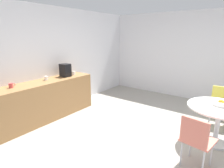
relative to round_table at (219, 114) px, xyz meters
name	(u,v)px	position (x,y,z in m)	size (l,w,h in m)	color
ground_plane	(162,146)	(-0.64, 0.74, -0.58)	(6.00, 6.00, 0.00)	#9E998E
wall_back	(52,60)	(-0.64, 3.74, 0.72)	(6.00, 0.10, 2.60)	silver
wall_side_right	(206,57)	(2.36, 0.74, 0.72)	(0.10, 6.00, 2.60)	silver
counter_block	(45,100)	(-1.17, 3.39, -0.13)	(2.44, 0.60, 0.90)	#9E7042
round_table	(219,114)	(0.00, 0.00, 0.00)	(1.06, 1.06, 0.72)	silver
chair_coral	(196,137)	(-0.94, 0.16, -0.06)	(0.48, 0.48, 0.83)	silver
chair_yellow	(221,101)	(0.95, 0.09, -0.06)	(0.46, 0.46, 0.83)	silver
fruit_bowl	(221,103)	(0.05, 0.00, 0.18)	(0.27, 0.27, 0.11)	silver
mug_white	(74,73)	(-0.27, 3.39, 0.36)	(0.13, 0.08, 0.09)	white
mug_green	(11,85)	(-1.87, 3.44, 0.36)	(0.13, 0.08, 0.09)	#D84C4C
mug_red	(46,78)	(-1.06, 3.45, 0.36)	(0.13, 0.08, 0.09)	white
coffee_maker	(65,70)	(-0.53, 3.39, 0.48)	(0.20, 0.24, 0.32)	black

